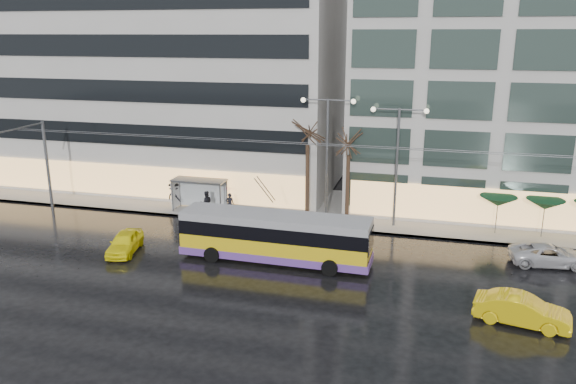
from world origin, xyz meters
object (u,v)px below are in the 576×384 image
(street_lamp_near, at_px, (327,143))
(taxi_a, at_px, (125,242))
(bus_shelter, at_px, (196,187))
(trolleybus, at_px, (275,239))

(street_lamp_near, xyz_separation_m, taxi_a, (-11.32, -9.29, -5.32))
(taxi_a, bearing_deg, bus_shelter, 71.99)
(trolleybus, height_order, bus_shelter, trolleybus)
(bus_shelter, bearing_deg, trolleybus, -42.67)
(trolleybus, relative_size, street_lamp_near, 1.31)
(bus_shelter, relative_size, street_lamp_near, 0.47)
(trolleybus, relative_size, taxi_a, 2.99)
(trolleybus, height_order, taxi_a, trolleybus)
(trolleybus, bearing_deg, bus_shelter, 137.33)
(bus_shelter, height_order, taxi_a, bus_shelter)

